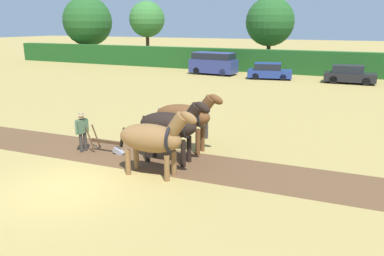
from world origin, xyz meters
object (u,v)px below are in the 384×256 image
tree_left (147,19)px  farmer_at_plow (82,129)px  tree_far_left (88,21)px  draft_horse_lead_left (153,138)px  tree_center_left (270,22)px  plow (109,145)px  draft_horse_lead_right (171,125)px  farmer_beside_team (207,115)px  draft_horse_trail_left (185,116)px  parked_van (213,63)px  parked_car_center_left (349,75)px  parked_car_left (269,71)px

tree_left → farmer_at_plow: 35.20m
tree_far_left → draft_horse_lead_left: bearing=-47.6°
tree_left → draft_horse_lead_left: bearing=-58.3°
tree_center_left → farmer_at_plow: size_ratio=4.89×
plow → farmer_at_plow: (-1.05, -0.29, 0.60)m
draft_horse_lead_right → farmer_at_plow: 3.80m
tree_center_left → farmer_beside_team: (4.01, -27.30, -4.09)m
draft_horse_lead_left → draft_horse_trail_left: (-0.14, 2.70, 0.13)m
tree_center_left → draft_horse_lead_right: size_ratio=2.72×
tree_far_left → parked_van: 22.99m
tree_left → parked_car_center_left: tree_left is taller
draft_horse_lead_left → farmer_at_plow: draft_horse_lead_left is taller
tree_far_left → tree_center_left: bearing=-0.5°
tree_left → farmer_beside_team: tree_left is taller
draft_horse_lead_left → parked_car_left: (-2.06, 24.38, -0.60)m
farmer_beside_team → parked_van: (-7.90, 20.51, 0.06)m
farmer_beside_team → parked_car_center_left: (4.89, 19.95, -0.32)m
tree_left → farmer_beside_team: 33.90m
farmer_beside_team → plow: bearing=-146.7°
draft_horse_lead_left → tree_center_left: bearing=94.4°
parked_van → draft_horse_lead_left: bearing=-68.6°
parked_van → draft_horse_lead_right: bearing=-67.9°
draft_horse_lead_left → parked_car_center_left: draft_horse_lead_left is taller
tree_left → parked_van: (11.78, -6.74, -4.37)m
draft_horse_lead_right → parked_van: 25.16m
parked_van → draft_horse_trail_left: bearing=-67.0°
parked_car_left → draft_horse_lead_right: bearing=-95.8°
draft_horse_lead_right → farmer_at_plow: draft_horse_lead_right is taller
draft_horse_lead_right → plow: 2.90m
draft_horse_trail_left → parked_car_left: 21.78m
draft_horse_trail_left → tree_center_left: bearing=94.8°
plow → tree_left: bearing=116.0°
tree_far_left → tree_left: 9.71m
tree_far_left → draft_horse_lead_right: 42.83m
tree_left → parked_car_center_left: bearing=-16.5°
tree_far_left → draft_horse_lead_left: (29.47, -32.26, -3.97)m
tree_far_left → farmer_beside_team: bearing=-43.1°
tree_left → draft_horse_lead_right: (19.69, -30.62, -4.09)m
draft_horse_lead_right → farmer_beside_team: (-0.01, 3.38, -0.34)m
plow → parked_van: 24.59m
tree_far_left → parked_car_left: tree_far_left is taller
tree_far_left → parked_car_center_left: bearing=-12.5°
parked_car_left → parked_car_center_left: (6.87, 0.30, 0.04)m
draft_horse_lead_left → plow: size_ratio=1.81×
tree_far_left → farmer_beside_team: size_ratio=4.81×
tree_center_left → farmer_beside_team: tree_center_left is taller
tree_center_left → parked_car_center_left: 12.35m
draft_horse_lead_right → parked_car_left: draft_horse_lead_right is taller
tree_center_left → draft_horse_lead_left: bearing=-82.7°
draft_horse_lead_left → farmer_beside_team: bearing=88.1°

